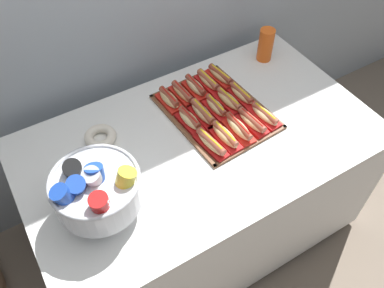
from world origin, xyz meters
name	(u,v)px	position (x,y,z in m)	size (l,w,h in m)	color
ground_plane	(198,225)	(0.00, 0.00, 0.00)	(10.00, 10.00, 0.00)	#7A6B5B
buffet_table	(199,186)	(0.00, 0.00, 0.40)	(1.57, 0.91, 0.76)	white
serving_tray	(216,112)	(0.15, 0.10, 0.77)	(0.44, 0.55, 0.01)	brown
hot_dog_0	(211,143)	(0.01, -0.07, 0.80)	(0.08, 0.19, 0.06)	#B21414
hot_dog_1	(225,136)	(0.08, -0.07, 0.80)	(0.07, 0.18, 0.06)	red
hot_dog_2	(239,129)	(0.16, -0.06, 0.80)	(0.07, 0.18, 0.06)	red
hot_dog_3	(252,122)	(0.23, -0.06, 0.80)	(0.08, 0.18, 0.06)	red
hot_dog_4	(265,115)	(0.31, -0.05, 0.80)	(0.08, 0.17, 0.06)	red
hot_dog_5	(189,120)	(0.00, 0.09, 0.80)	(0.08, 0.16, 0.06)	#B21414
hot_dog_6	(203,113)	(0.07, 0.10, 0.80)	(0.07, 0.18, 0.06)	#B21414
hot_dog_7	(216,107)	(0.15, 0.10, 0.80)	(0.06, 0.15, 0.06)	red
hot_dog_8	(229,101)	(0.22, 0.11, 0.80)	(0.08, 0.17, 0.06)	#B21414
hot_dog_9	(241,95)	(0.30, 0.11, 0.80)	(0.07, 0.17, 0.06)	#B21414
hot_dog_10	(169,99)	(-0.01, 0.26, 0.80)	(0.08, 0.16, 0.06)	red
hot_dog_11	(183,93)	(0.06, 0.26, 0.80)	(0.07, 0.17, 0.06)	red
hot_dog_12	(196,87)	(0.14, 0.27, 0.80)	(0.07, 0.16, 0.06)	red
hot_dog_13	(208,81)	(0.21, 0.27, 0.80)	(0.07, 0.16, 0.06)	red
hot_dog_14	(220,76)	(0.29, 0.28, 0.80)	(0.08, 0.18, 0.06)	red
punch_bowl	(96,190)	(-0.51, -0.12, 0.91)	(0.32, 0.32, 0.26)	silver
cup_stack	(266,45)	(0.58, 0.31, 0.85)	(0.08, 0.08, 0.17)	#EA5B19
donut	(100,137)	(-0.38, 0.22, 0.78)	(0.14, 0.14, 0.04)	silver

